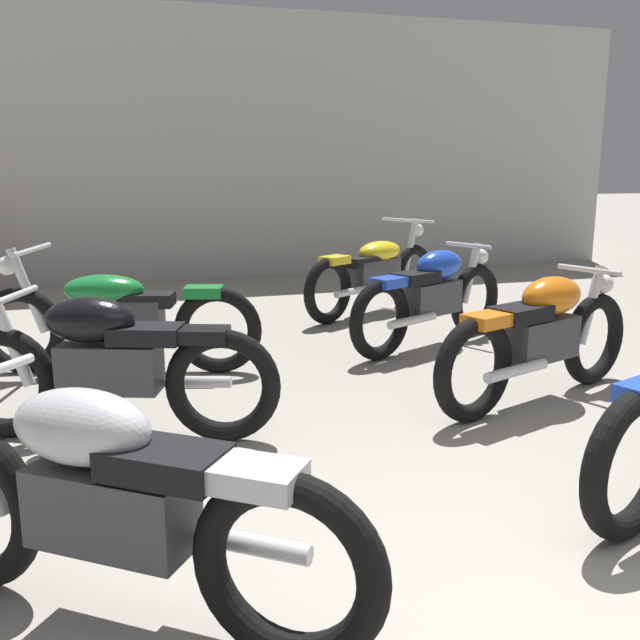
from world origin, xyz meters
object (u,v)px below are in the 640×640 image
Objects in this scene: motorcycle_left_row_1 at (108,363)px; motorcycle_right_row_1 at (541,335)px; motorcycle_left_row_0 at (109,500)px; motorcycle_right_row_3 at (375,271)px; motorcycle_right_row_2 at (432,295)px; motorcycle_left_row_2 at (117,316)px.

motorcycle_right_row_1 is at bearing -2.65° from motorcycle_left_row_1.
motorcycle_left_row_0 is 0.86× the size of motorcycle_right_row_3.
motorcycle_right_row_2 is 0.96× the size of motorcycle_right_row_3.
motorcycle_right_row_3 is at bearing 30.05° from motorcycle_left_row_2.
motorcycle_left_row_0 and motorcycle_left_row_1 have the same top height.
motorcycle_left_row_0 is 0.87× the size of motorcycle_left_row_1.
motorcycle_left_row_2 is 3.09m from motorcycle_right_row_1.
motorcycle_right_row_3 is (0.06, 1.52, -0.01)m from motorcycle_right_row_2.
motorcycle_left_row_0 is at bearing -120.77° from motorcycle_right_row_3.
motorcycle_left_row_2 is 1.16× the size of motorcycle_right_row_2.
motorcycle_left_row_2 reaches higher than motorcycle_left_row_0.
motorcycle_left_row_0 is 4.21m from motorcycle_right_row_2.
motorcycle_right_row_1 is 1.03× the size of motorcycle_right_row_2.
motorcycle_left_row_0 is 3.15m from motorcycle_left_row_2.
motorcycle_left_row_1 is at bearing -93.33° from motorcycle_left_row_2.
motorcycle_left_row_2 reaches higher than motorcycle_right_row_2.
motorcycle_left_row_1 is 0.99× the size of motorcycle_right_row_3.
motorcycle_left_row_2 is (0.10, 3.15, -0.01)m from motorcycle_left_row_0.
motorcycle_right_row_2 is at bearing 1.03° from motorcycle_left_row_2.
motorcycle_left_row_0 is 0.87× the size of motorcycle_right_row_1.
motorcycle_right_row_3 is (2.79, 2.94, -0.01)m from motorcycle_left_row_1.
motorcycle_left_row_1 and motorcycle_right_row_1 have the same top height.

